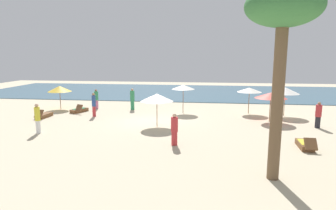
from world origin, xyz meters
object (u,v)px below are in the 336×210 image
object	(u,v)px
person_0	(96,99)
umbrella_0	(249,90)
person_1	(94,104)
person_2	(132,99)
umbrella_2	(271,95)
umbrella_5	(285,91)
umbrella_3	(183,87)
umbrella_4	(157,98)
lounger_0	(79,110)
umbrella_1	(60,89)
person_4	(38,118)
lounger_2	(44,115)
person_5	(174,129)
lounger_1	(305,145)
palm_1	(283,16)
person_3	(318,115)

from	to	relation	value
person_0	umbrella_0	bearing A→B (deg)	-1.98
person_1	person_2	size ratio (longest dim) A/B	0.99
umbrella_2	umbrella_5	distance (m)	2.56
umbrella_3	umbrella_4	distance (m)	4.99
umbrella_5	lounger_0	size ratio (longest dim) A/B	1.28
person_2	person_0	bearing A→B (deg)	178.82
umbrella_1	person_4	bearing A→B (deg)	-71.69
umbrella_3	lounger_2	world-z (taller)	umbrella_3
lounger_2	umbrella_0	bearing A→B (deg)	13.07
person_2	person_5	world-z (taller)	person_2
person_5	lounger_1	bearing A→B (deg)	3.00
umbrella_2	lounger_2	world-z (taller)	umbrella_2
umbrella_0	lounger_0	bearing A→B (deg)	-174.41
umbrella_1	person_0	bearing A→B (deg)	11.93
umbrella_0	person_2	bearing A→B (deg)	177.75
umbrella_0	lounger_0	world-z (taller)	umbrella_0
person_0	palm_1	distance (m)	18.54
umbrella_5	lounger_0	xyz separation A→B (m)	(-16.27, -0.66, -1.80)
umbrella_0	umbrella_3	size ratio (longest dim) A/B	0.91
umbrella_4	person_3	distance (m)	10.47
lounger_2	person_0	xyz separation A→B (m)	(2.61, 4.05, 0.69)
person_0	person_3	size ratio (longest dim) A/B	1.01
umbrella_0	umbrella_1	world-z (taller)	umbrella_0
lounger_1	umbrella_5	bearing A→B (deg)	83.18
umbrella_2	person_4	bearing A→B (deg)	-160.93
person_5	person_3	bearing A→B (deg)	28.63
lounger_2	umbrella_1	bearing A→B (deg)	96.61
umbrella_5	person_0	xyz separation A→B (m)	(-15.47, 1.12, -1.12)
lounger_0	person_1	distance (m)	2.41
lounger_2	person_3	size ratio (longest dim) A/B	1.00
umbrella_4	lounger_2	bearing A→B (deg)	169.97
lounger_2	person_3	world-z (taller)	person_3
person_3	person_0	bearing A→B (deg)	164.42
lounger_2	person_5	distance (m)	11.82
umbrella_2	lounger_1	bearing A→B (deg)	-84.77
umbrella_5	person_1	xyz separation A→B (m)	(-14.44, -2.04, -1.04)
lounger_2	person_3	bearing A→B (deg)	-1.79
lounger_1	person_2	size ratio (longest dim) A/B	0.94
umbrella_3	lounger_1	distance (m)	10.93
lounger_2	person_2	size ratio (longest dim) A/B	0.93
person_3	person_5	size ratio (longest dim) A/B	1.01
lounger_0	palm_1	distance (m)	18.10
umbrella_1	person_1	world-z (taller)	umbrella_1
umbrella_1	person_2	world-z (taller)	umbrella_1
umbrella_2	person_0	world-z (taller)	umbrella_2
umbrella_2	person_0	distance (m)	14.37
lounger_2	person_0	bearing A→B (deg)	57.23
umbrella_1	lounger_2	world-z (taller)	umbrella_1
umbrella_2	person_4	world-z (taller)	umbrella_2
umbrella_0	lounger_0	distance (m)	13.88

